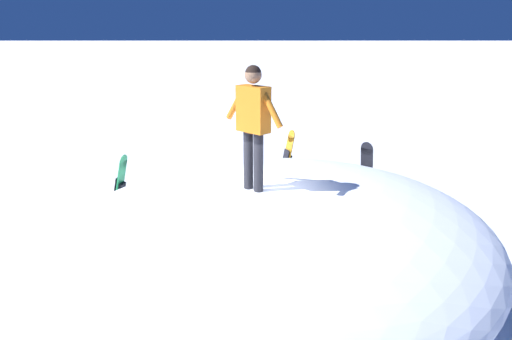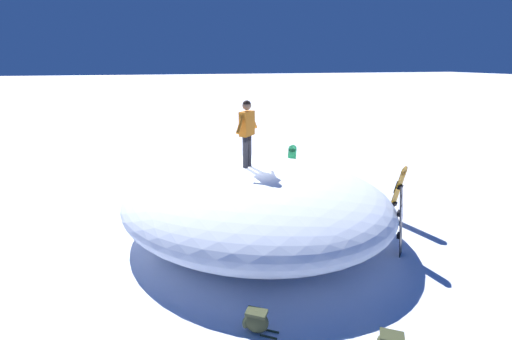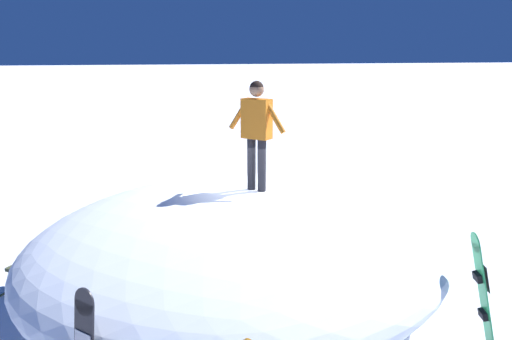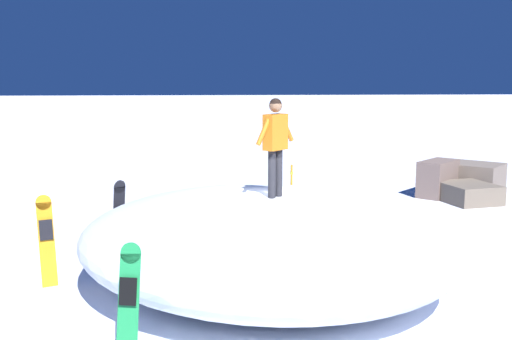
# 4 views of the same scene
# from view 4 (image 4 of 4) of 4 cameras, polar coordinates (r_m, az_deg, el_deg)

# --- Properties ---
(ground) EXTENTS (240.00, 240.00, 0.00)m
(ground) POSITION_cam_4_polar(r_m,az_deg,el_deg) (11.27, 3.54, -11.76)
(ground) COLOR white
(snow_mound) EXTENTS (9.85, 9.81, 1.79)m
(snow_mound) POSITION_cam_4_polar(r_m,az_deg,el_deg) (11.49, 0.90, -6.64)
(snow_mound) COLOR white
(snow_mound) RESTS_ON ground
(snowboarder_standing) EXTENTS (0.79, 0.83, 1.78)m
(snowboarder_standing) POSITION_cam_4_polar(r_m,az_deg,el_deg) (10.85, 1.84, 3.06)
(snowboarder_standing) COLOR black
(snowboarder_standing) RESTS_ON snow_mound
(snowboard_primary_upright) EXTENTS (0.37, 0.46, 1.69)m
(snowboard_primary_upright) POSITION_cam_4_polar(r_m,az_deg,el_deg) (8.68, -11.88, -12.16)
(snowboard_primary_upright) COLOR #1E8C47
(snowboard_primary_upright) RESTS_ON ground
(snowboard_secondary_upright) EXTENTS (0.41, 0.44, 1.72)m
(snowboard_secondary_upright) POSITION_cam_4_polar(r_m,az_deg,el_deg) (12.27, -19.11, -6.13)
(snowboard_secondary_upright) COLOR orange
(snowboard_secondary_upright) RESTS_ON ground
(snowboard_tertiary_upright) EXTENTS (0.35, 0.35, 1.73)m
(snowboard_tertiary_upright) POSITION_cam_4_polar(r_m,az_deg,el_deg) (13.64, -12.76, -4.36)
(snowboard_tertiary_upright) COLOR black
(snowboard_tertiary_upright) RESTS_ON ground
(backpack_near) EXTENTS (0.65, 0.51, 0.44)m
(backpack_near) POSITION_cam_4_polar(r_m,az_deg,el_deg) (15.35, 3.25, -5.28)
(backpack_near) COLOR #383D23
(backpack_near) RESTS_ON ground
(backpack_far) EXTENTS (0.68, 0.56, 0.35)m
(backpack_far) POSITION_cam_4_polar(r_m,az_deg,el_deg) (16.21, -4.30, -4.68)
(backpack_far) COLOR #383D23
(backpack_far) RESTS_ON ground
(trail_marker_pole) EXTENTS (0.10, 0.10, 1.40)m
(trail_marker_pole) POSITION_cam_4_polar(r_m,az_deg,el_deg) (17.82, 3.36, -1.59)
(trail_marker_pole) COLOR orange
(trail_marker_pole) RESTS_ON ground
(rock_outcrop) EXTENTS (3.54, 3.80, 1.20)m
(rock_outcrop) POSITION_cam_4_polar(r_m,az_deg,el_deg) (21.36, 18.88, -1.06)
(rock_outcrop) COLOR #6D5A51
(rock_outcrop) RESTS_ON ground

